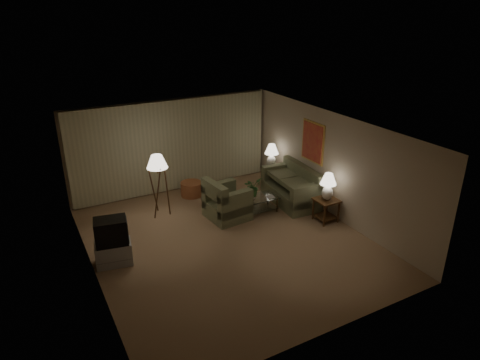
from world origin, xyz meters
name	(u,v)px	position (x,y,z in m)	size (l,w,h in m)	color
ground	(228,241)	(0.00, 0.00, 0.00)	(7.00, 7.00, 0.00)	#88644B
room_shell	(200,152)	(0.02, 1.51, 1.75)	(6.04, 7.02, 2.72)	#BCAB91
sofa	(291,188)	(2.50, 1.04, 0.41)	(2.00, 1.22, 0.82)	#6E714F
armchair	(227,203)	(0.53, 1.05, 0.42)	(1.18, 1.14, 0.84)	#6E714F
side_table_near	(326,206)	(2.65, -0.31, 0.41)	(0.55, 0.55, 0.60)	#331B0D
side_table_far	(271,173)	(2.65, 2.29, 0.40)	(0.48, 0.41, 0.60)	#331B0D
table_lamp_near	(328,184)	(2.65, -0.31, 1.02)	(0.41, 0.41, 0.70)	white
table_lamp_far	(272,154)	(2.65, 2.29, 1.02)	(0.41, 0.41, 0.72)	white
coffee_table	(257,203)	(1.37, 0.94, 0.28)	(1.10, 0.60, 0.41)	silver
tv_cabinet	(114,253)	(-2.55, 0.32, 0.25)	(0.82, 0.60, 0.50)	#A1A1A4
crt_tv	(111,231)	(-2.55, 0.32, 0.78)	(0.73, 0.58, 0.56)	black
floor_lamp	(159,184)	(-0.93, 2.04, 0.87)	(0.54, 0.54, 1.65)	#331B0D
ottoman	(191,189)	(0.24, 2.76, 0.20)	(0.61, 0.61, 0.41)	#985233
vase	(252,196)	(1.22, 0.94, 0.50)	(0.16, 0.16, 0.17)	white
flowers	(253,184)	(1.22, 0.94, 0.83)	(0.45, 0.39, 0.50)	#33682E
book	(267,197)	(1.62, 0.84, 0.42)	(0.18, 0.24, 0.02)	olive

